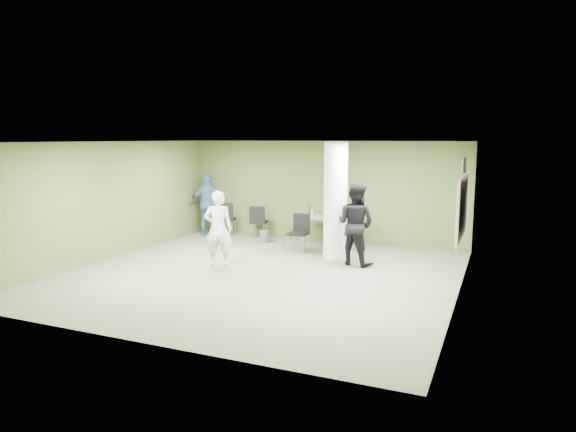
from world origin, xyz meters
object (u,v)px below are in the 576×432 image
at_px(man_black, 355,224).
at_px(chair_back_left, 226,216).
at_px(folding_table, 329,219).
at_px(man_blue, 208,204).
at_px(woman_white, 218,229).

bearing_deg(man_black, chair_back_left, -7.52).
xyz_separation_m(folding_table, man_black, (1.22, -1.78, 0.21)).
distance_m(folding_table, chair_back_left, 3.22).
bearing_deg(man_blue, chair_back_left, 162.15).
xyz_separation_m(chair_back_left, woman_white, (1.62, -3.17, 0.27)).
height_order(man_black, man_blue, man_black).
height_order(folding_table, chair_back_left, folding_table).
relative_size(chair_back_left, man_blue, 0.54).
relative_size(folding_table, chair_back_left, 1.72).
bearing_deg(chair_back_left, woman_white, 99.00).
xyz_separation_m(chair_back_left, man_black, (4.43, -1.83, 0.35)).
height_order(chair_back_left, woman_white, woman_white).
xyz_separation_m(woman_white, man_black, (2.81, 1.34, 0.08)).
bearing_deg(folding_table, chair_back_left, 171.72).
bearing_deg(man_black, woman_white, 40.47).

